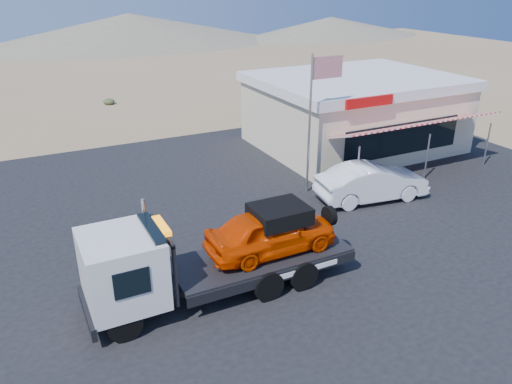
# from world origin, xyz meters

# --- Properties ---
(ground) EXTENTS (120.00, 120.00, 0.00)m
(ground) POSITION_xyz_m (0.00, 0.00, 0.00)
(ground) COLOR #8F7551
(ground) RESTS_ON ground
(asphalt_lot) EXTENTS (32.00, 24.00, 0.02)m
(asphalt_lot) POSITION_xyz_m (2.00, 3.00, 0.01)
(asphalt_lot) COLOR black
(asphalt_lot) RESTS_ON ground
(tow_truck) EXTENTS (8.03, 2.38, 2.69)m
(tow_truck) POSITION_xyz_m (-1.84, -0.79, 1.45)
(tow_truck) COLOR black
(tow_truck) RESTS_ON asphalt_lot
(white_sedan) EXTENTS (4.97, 2.31, 1.58)m
(white_sedan) POSITION_xyz_m (6.71, 2.56, 0.81)
(white_sedan) COLOR silver
(white_sedan) RESTS_ON asphalt_lot
(jerky_store) EXTENTS (10.40, 9.97, 3.90)m
(jerky_store) POSITION_xyz_m (10.50, 8.97, 1.99)
(jerky_store) COLOR beige
(jerky_store) RESTS_ON asphalt_lot
(flagpole) EXTENTS (1.55, 0.10, 6.00)m
(flagpole) POSITION_xyz_m (4.93, 4.50, 3.76)
(flagpole) COLOR #99999E
(flagpole) RESTS_ON asphalt_lot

